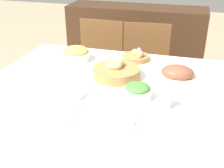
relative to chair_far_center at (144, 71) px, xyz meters
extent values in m
cube|color=white|center=(-0.02, -0.87, -0.11)|extent=(1.58, 1.12, 0.78)
cylinder|color=brown|center=(-0.17, -0.28, -0.27)|extent=(0.03, 0.03, 0.45)
cylinder|color=brown|center=(0.21, -0.25, -0.27)|extent=(0.03, 0.03, 0.45)
cylinder|color=brown|center=(-0.20, 0.10, -0.27)|extent=(0.03, 0.03, 0.45)
cylinder|color=brown|center=(0.18, 0.13, -0.27)|extent=(0.03, 0.03, 0.45)
cube|color=brown|center=(0.01, -0.08, -0.04)|extent=(0.45, 0.45, 0.02)
cube|color=brown|center=(-0.01, 0.12, 0.19)|extent=(0.42, 0.05, 0.43)
cylinder|color=brown|center=(-0.65, -0.26, -0.27)|extent=(0.03, 0.03, 0.45)
cylinder|color=brown|center=(-0.26, -0.28, -0.27)|extent=(0.03, 0.03, 0.45)
cylinder|color=brown|center=(-0.63, 0.12, -0.27)|extent=(0.03, 0.03, 0.45)
cylinder|color=brown|center=(-0.25, 0.11, -0.27)|extent=(0.03, 0.03, 0.45)
cube|color=brown|center=(-0.45, -0.08, -0.04)|extent=(0.43, 0.43, 0.02)
cube|color=brown|center=(-0.44, 0.13, 0.19)|extent=(0.42, 0.03, 0.43)
cube|color=#3D2616|center=(-0.26, 0.90, -0.05)|extent=(1.60, 0.44, 0.89)
cylinder|color=#9E7542|center=(-0.06, -0.77, 0.31)|extent=(0.29, 0.29, 0.06)
ellipsoid|color=tan|center=(-0.10, -0.71, 0.35)|extent=(0.09, 0.08, 0.06)
ellipsoid|color=tan|center=(-0.05, -0.77, 0.36)|extent=(0.09, 0.09, 0.05)
ellipsoid|color=tan|center=(-0.07, -0.75, 0.35)|extent=(0.09, 0.06, 0.04)
ellipsoid|color=tan|center=(-0.05, -0.76, 0.36)|extent=(0.09, 0.09, 0.05)
ellipsoid|color=tan|center=(-0.05, -0.73, 0.36)|extent=(0.08, 0.07, 0.06)
ellipsoid|color=tan|center=(-0.06, -0.75, 0.35)|extent=(0.07, 0.07, 0.05)
ellipsoid|color=tan|center=(-0.10, -0.77, 0.35)|extent=(0.07, 0.07, 0.05)
cylinder|color=#9E7542|center=(0.00, -0.45, 0.30)|extent=(0.19, 0.19, 0.03)
ellipsoid|color=#F4D151|center=(0.01, -0.45, 0.33)|extent=(0.04, 0.04, 0.05)
ellipsoid|color=#F4D151|center=(-0.01, -0.44, 0.33)|extent=(0.04, 0.04, 0.05)
ellipsoid|color=#F4D151|center=(0.03, -0.49, 0.33)|extent=(0.04, 0.04, 0.05)
ellipsoid|color=#F4D151|center=(0.03, -0.45, 0.33)|extent=(0.04, 0.04, 0.05)
ellipsoid|color=#7FCC7A|center=(0.00, -0.45, 0.33)|extent=(0.04, 0.04, 0.05)
ellipsoid|color=#B27AD1|center=(0.05, -0.47, 0.33)|extent=(0.04, 0.04, 0.05)
ellipsoid|color=#B27AD1|center=(0.02, -0.41, 0.33)|extent=(0.04, 0.04, 0.05)
ellipsoid|color=white|center=(0.31, -0.67, 0.29)|extent=(0.31, 0.22, 0.01)
ellipsoid|color=brown|center=(0.31, -0.67, 0.32)|extent=(0.20, 0.15, 0.09)
cylinder|color=silver|center=(-0.41, -0.56, 0.31)|extent=(0.21, 0.21, 0.06)
ellipsoid|color=#F4DB4C|center=(-0.41, -0.56, 0.35)|extent=(0.18, 0.18, 0.06)
cylinder|color=white|center=(0.12, -0.99, 0.31)|extent=(0.16, 0.16, 0.05)
ellipsoid|color=#478438|center=(0.12, -0.99, 0.34)|extent=(0.13, 0.13, 0.05)
cylinder|color=white|center=(0.03, -1.24, 0.29)|extent=(0.27, 0.27, 0.01)
cube|color=#B7B7BC|center=(-0.13, -1.24, 0.28)|extent=(0.02, 0.18, 0.00)
cube|color=#B7B7BC|center=(0.18, -1.24, 0.28)|extent=(0.02, 0.18, 0.00)
cube|color=#B7B7BC|center=(0.21, -1.24, 0.28)|extent=(0.02, 0.18, 0.00)
cylinder|color=silver|center=(0.28, -1.05, 0.32)|extent=(0.06, 0.06, 0.08)
cube|color=white|center=(-0.23, -1.07, 0.30)|extent=(0.13, 0.08, 0.03)
camera|label=1|loc=(0.35, -2.32, 1.03)|focal=45.00mm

